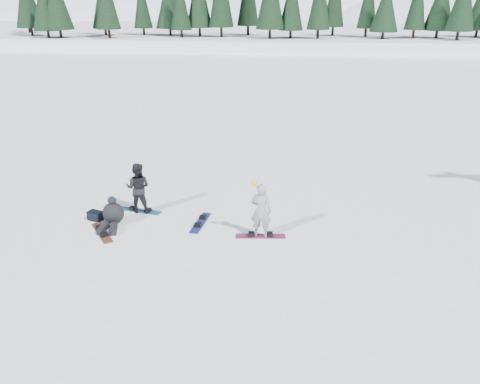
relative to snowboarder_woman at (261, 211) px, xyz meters
name	(u,v)px	position (x,y,z in m)	size (l,w,h in m)	color
ground	(232,247)	(-0.77, -0.72, -0.87)	(420.00, 420.00, 0.00)	white
alpine_backdrop	(261,50)	(-12.49, 188.44, -14.84)	(412.50, 227.00, 53.20)	white
snowboarder_woman	(261,211)	(0.00, 0.00, 0.00)	(0.67, 0.48, 1.86)	gray
snowboarder_man	(138,188)	(-4.15, 1.35, -0.01)	(0.83, 0.65, 1.71)	black
seated_rider	(113,214)	(-4.68, 0.29, -0.50)	(0.75, 1.16, 0.95)	black
gear_bag	(95,216)	(-5.38, 0.55, -0.72)	(0.45, 0.30, 0.30)	black
snowboard_woman	(260,236)	(0.00, 0.00, -0.85)	(1.50, 0.28, 0.03)	#9F2256
snowboard_man	(140,211)	(-4.15, 1.35, -0.85)	(1.50, 0.28, 0.03)	teal
snowboard_loose_b	(102,233)	(-4.83, -0.30, -0.85)	(1.50, 0.28, 0.03)	brown
snowboard_loose_a	(200,223)	(-1.97, 0.69, -0.85)	(1.50, 0.28, 0.03)	navy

